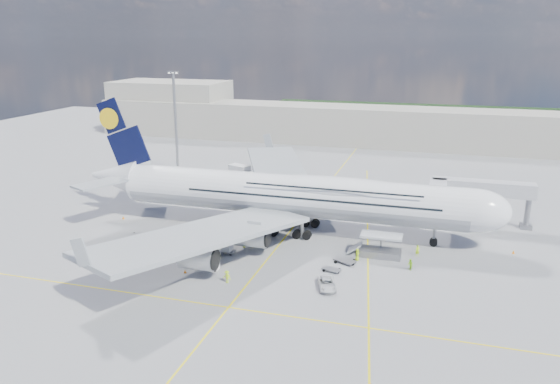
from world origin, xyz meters
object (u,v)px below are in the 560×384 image
(crew_nose, at_px, (417,251))
(crew_wing, at_px, (244,242))
(cone_nose, at_px, (513,252))
(cone_tail, at_px, (123,217))
(airliner, at_px, (292,195))
(cone_wing_right_inner, at_px, (241,239))
(catering_truck_outer, at_px, (242,174))
(crew_van, at_px, (357,255))
(dolly_back, at_px, (139,235))
(cone_wing_right_outer, at_px, (185,271))
(dolly_row_a, at_px, (105,260))
(cargo_loader, at_px, (380,249))
(light_mast, at_px, (176,120))
(cone_wing_left_inner, at_px, (307,197))
(baggage_tug, at_px, (209,264))
(crew_tug, at_px, (227,277))
(service_van, at_px, (327,284))
(catering_truck_inner, at_px, (252,194))
(jet_bridge, at_px, (465,192))
(dolly_row_b, at_px, (225,246))
(dolly_nose_far, at_px, (345,261))
(crew_loader, at_px, (410,265))
(dolly_row_c, at_px, (214,249))
(dolly_nose_near, at_px, (332,269))

(crew_nose, height_order, crew_wing, crew_wing)
(cone_nose, relative_size, cone_tail, 0.93)
(airliner, bearing_deg, cone_tail, -175.11)
(crew_wing, height_order, cone_tail, crew_wing)
(crew_nose, height_order, cone_wing_right_inner, crew_nose)
(catering_truck_outer, xyz_separation_m, crew_van, (33.67, -39.03, -0.97))
(dolly_back, height_order, cone_wing_right_inner, cone_wing_right_inner)
(cone_nose, xyz_separation_m, cone_wing_right_outer, (-47.77, -22.00, -0.02))
(cone_nose, bearing_deg, dolly_row_a, -160.27)
(cargo_loader, distance_m, cone_wing_right_inner, 23.72)
(crew_nose, xyz_separation_m, cone_wing_right_inner, (-29.53, -1.57, -0.63))
(light_mast, xyz_separation_m, cone_wing_left_inner, (38.06, -14.47, -12.93))
(baggage_tug, xyz_separation_m, crew_van, (20.93, 9.78, 0.16))
(cargo_loader, height_order, crew_van, cargo_loader)
(cargo_loader, relative_size, baggage_tug, 2.79)
(light_mast, distance_m, crew_nose, 75.54)
(crew_tug, bearing_deg, cone_nose, 41.37)
(airliner, height_order, crew_van, airliner)
(cone_wing_right_inner, bearing_deg, service_van, -37.82)
(catering_truck_inner, bearing_deg, jet_bridge, -28.07)
(dolly_row_a, xyz_separation_m, cone_tail, (-8.76, 19.11, -0.08))
(cargo_loader, bearing_deg, cone_nose, 19.14)
(dolly_row_a, xyz_separation_m, catering_truck_inner, (11.31, 36.45, 1.45))
(cargo_loader, bearing_deg, cone_wing_right_inner, 179.61)
(crew_van, xyz_separation_m, cone_nose, (23.91, 10.00, -0.71))
(dolly_row_b, relative_size, dolly_nose_far, 0.91)
(airliner, height_order, light_mast, light_mast)
(jet_bridge, xyz_separation_m, crew_tug, (-32.72, -34.18, -5.91))
(jet_bridge, distance_m, cone_wing_right_inner, 41.34)
(dolly_back, bearing_deg, light_mast, 85.87)
(catering_truck_outer, relative_size, crew_tug, 4.03)
(crew_tug, xyz_separation_m, cone_nose, (40.50, 23.34, -0.66))
(dolly_nose_far, xyz_separation_m, baggage_tug, (-19.23, -8.30, 0.45))
(crew_loader, bearing_deg, crew_van, -129.66)
(dolly_row_c, relative_size, cone_wing_left_inner, 6.01)
(dolly_nose_far, bearing_deg, cone_wing_right_outer, -129.50)
(dolly_row_c, distance_m, catering_truck_outer, 44.94)
(dolly_nose_near, distance_m, crew_nose, 15.45)
(cargo_loader, relative_size, dolly_back, 2.29)
(dolly_nose_far, height_order, baggage_tug, baggage_tug)
(dolly_row_a, distance_m, cone_nose, 65.25)
(crew_nose, bearing_deg, dolly_nose_near, -165.95)
(dolly_nose_near, height_order, crew_nose, crew_nose)
(dolly_row_a, height_order, dolly_back, dolly_row_a)
(dolly_nose_far, bearing_deg, dolly_nose_near, -85.02)
(jet_bridge, distance_m, crew_loader, 24.43)
(crew_tug, height_order, cone_nose, crew_tug)
(cargo_loader, bearing_deg, catering_truck_outer, 135.46)
(dolly_row_a, relative_size, cone_nose, 6.27)
(cargo_loader, distance_m, catering_truck_outer, 51.67)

